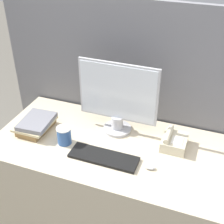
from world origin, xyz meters
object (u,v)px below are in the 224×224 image
(keyboard, at_px, (104,157))
(coffee_cup, at_px, (64,135))
(desk_telephone, at_px, (174,141))
(monitor, at_px, (118,100))
(book_stack, at_px, (36,124))
(mouse, at_px, (149,167))

(keyboard, bearing_deg, coffee_cup, 169.71)
(coffee_cup, bearing_deg, desk_telephone, 17.49)
(monitor, height_order, coffee_cup, monitor)
(coffee_cup, height_order, book_stack, coffee_cup)
(keyboard, height_order, mouse, mouse)
(monitor, relative_size, keyboard, 1.25)
(monitor, bearing_deg, coffee_cup, -136.48)
(monitor, bearing_deg, keyboard, -85.34)
(coffee_cup, distance_m, desk_telephone, 0.72)
(mouse, relative_size, book_stack, 0.26)
(desk_telephone, bearing_deg, monitor, 173.33)
(keyboard, xyz_separation_m, desk_telephone, (0.38, 0.27, 0.03))
(mouse, distance_m, coffee_cup, 0.60)
(keyboard, height_order, desk_telephone, desk_telephone)
(keyboard, relative_size, book_stack, 1.61)
(monitor, xyz_separation_m, book_stack, (-0.54, -0.20, -0.20))
(monitor, distance_m, desk_telephone, 0.46)
(desk_telephone, bearing_deg, mouse, -109.89)
(keyboard, distance_m, coffee_cup, 0.32)
(coffee_cup, xyz_separation_m, book_stack, (-0.26, 0.06, -0.01))
(coffee_cup, bearing_deg, monitor, 43.52)
(monitor, height_order, keyboard, monitor)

